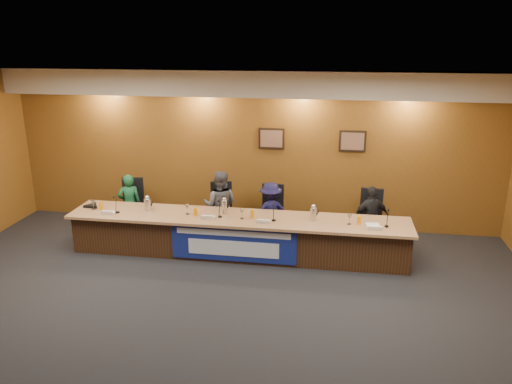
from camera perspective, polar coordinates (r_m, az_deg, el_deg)
floor at (r=7.16m, az=-5.85°, el=-15.03°), size 10.00×10.00×0.00m
ceiling at (r=6.07m, az=-6.80°, el=11.34°), size 10.00×8.00×0.04m
wall_back at (r=10.20m, az=-0.44°, el=4.86°), size 10.00×0.04×3.20m
soffit at (r=9.74m, az=-0.71°, el=12.30°), size 10.00×0.50×0.50m
dais_body at (r=9.07m, az=-2.08°, el=-5.10°), size 6.00×0.80×0.70m
dais_top at (r=8.89m, az=-2.17°, el=-2.99°), size 6.10×0.95×0.05m
banner at (r=8.69m, az=-2.61°, el=-5.95°), size 2.20×0.02×0.65m
banner_text_upper at (r=8.60m, az=-2.65°, el=-4.77°), size 2.00×0.01×0.10m
banner_text_lower at (r=8.71m, az=-2.62°, el=-6.47°), size 1.60×0.01×0.28m
wall_photo_left at (r=10.06m, az=1.79°, el=6.13°), size 0.52×0.04×0.42m
wall_photo_right at (r=9.99m, az=10.97°, el=5.73°), size 0.52×0.04×0.42m
panelist_a at (r=10.25m, az=-14.24°, el=-1.35°), size 0.53×0.46×1.23m
panelist_b at (r=9.67m, az=-4.11°, el=-1.53°), size 0.67×0.52×1.38m
panelist_c at (r=9.53m, az=1.67°, el=-2.37°), size 0.88×0.71×1.19m
panelist_d at (r=9.49m, az=13.00°, el=-2.87°), size 0.77×0.53×1.21m
office_chair_a at (r=10.38m, az=-13.97°, el=-1.88°), size 0.56×0.56×0.08m
office_chair_b at (r=9.83m, az=-3.95°, el=-2.50°), size 0.58×0.58×0.08m
office_chair_c at (r=9.66m, az=1.74°, el=-2.81°), size 0.49×0.49×0.08m
office_chair_d at (r=9.63m, az=12.91°, el=-3.35°), size 0.52×0.52×0.08m
nameplate_a at (r=9.35m, az=-16.69°, el=-2.25°), size 0.24×0.08×0.10m
microphone_a at (r=9.41m, az=-15.53°, el=-2.24°), size 0.07×0.07×0.02m
juice_glass_a at (r=9.64m, az=-17.28°, el=-1.51°), size 0.06×0.06×0.15m
water_glass_a at (r=9.69m, az=-18.12°, el=-1.41°), size 0.08×0.08×0.18m
nameplate_b at (r=8.77m, az=-5.60°, el=-2.88°), size 0.24×0.08×0.10m
microphone_b at (r=8.88m, az=-4.13°, el=-2.82°), size 0.07×0.07×0.02m
juice_glass_b at (r=8.96m, az=-6.95°, el=-2.26°), size 0.06×0.06×0.15m
water_glass_b at (r=9.05m, az=-7.85°, el=-1.99°), size 0.08×0.08×0.18m
nameplate_c at (r=8.54m, az=0.82°, el=-3.37°), size 0.24×0.08×0.10m
microphone_c at (r=8.69m, az=2.04°, el=-3.24°), size 0.07×0.07×0.02m
juice_glass_c at (r=8.77m, az=-0.41°, el=-2.58°), size 0.06×0.06×0.15m
water_glass_c at (r=8.75m, az=-1.62°, el=-2.52°), size 0.08×0.08×0.18m
nameplate_d at (r=8.48m, az=13.45°, el=-4.02°), size 0.24×0.08×0.10m
microphone_d at (r=8.70m, az=14.69°, el=-3.80°), size 0.07×0.07×0.02m
juice_glass_d at (r=8.67m, az=11.70°, el=-3.19°), size 0.06×0.06×0.15m
water_glass_d at (r=8.64m, az=10.64°, el=-3.10°), size 0.08×0.08×0.18m
carafe_left at (r=9.35m, az=-12.26°, el=-1.43°), size 0.13×0.13×0.23m
carafe_mid at (r=8.98m, az=-3.61°, el=-1.73°), size 0.11×0.11×0.26m
carafe_right at (r=8.72m, az=6.57°, el=-2.52°), size 0.12×0.12×0.24m
speakerphone at (r=9.86m, az=-18.24°, el=-1.50°), size 0.32×0.32×0.05m
paper_stack at (r=8.68m, az=13.27°, el=-3.79°), size 0.26×0.33×0.01m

